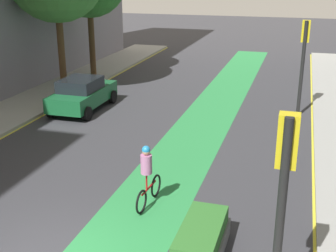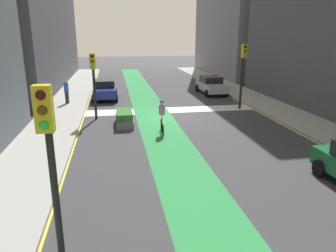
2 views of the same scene
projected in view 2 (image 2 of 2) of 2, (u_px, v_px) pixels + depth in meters
The scene contains 15 objects.
ground_plane at pixel (176, 117), 20.91m from camera, with size 120.00×120.00×0.00m, color #38383D.
bike_lane_paint at pixel (155, 118), 20.68m from camera, with size 2.40×60.00×0.01m, color #2D8C47.
crosswalk_band at pixel (170, 110), 22.80m from camera, with size 12.00×1.80×0.01m, color silver.
sidewalk_left at pixel (281, 111), 22.11m from camera, with size 3.00×60.00×0.15m, color #9E9E99.
curb_stripe_left at pixel (261, 113), 21.88m from camera, with size 0.16×60.00×0.01m, color yellow.
sidewalk_right at pixel (57, 121), 19.67m from camera, with size 3.00×60.00×0.15m, color #9E9E99.
curb_stripe_right at pixel (82, 121), 19.93m from camera, with size 0.16×60.00×0.01m, color yellow.
traffic_signal_near_right at pixel (93, 74), 19.51m from camera, with size 0.35×0.52×4.14m.
traffic_signal_near_left at pixel (243, 64), 22.31m from camera, with size 0.35×0.52×4.60m.
traffic_signal_far_right at pixel (49, 146), 6.59m from camera, with size 0.35×0.52×4.30m.
car_blue_right_near at pixel (105, 89), 26.59m from camera, with size 2.04×4.21×1.57m.
car_silver_left_near at pixel (211, 85), 28.87m from camera, with size 2.12×4.25×1.57m.
cyclist_in_lane at pixel (162, 116), 17.30m from camera, with size 0.32×1.73×1.86m.
pedestrian_sidewalk_right_a at pixel (66, 91), 24.13m from camera, with size 0.34×0.34×1.80m.
median_planter at pixel (124, 118), 19.00m from camera, with size 1.01×2.39×0.85m.
Camera 2 is at (3.92, 19.87, 5.25)m, focal length 33.99 mm.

